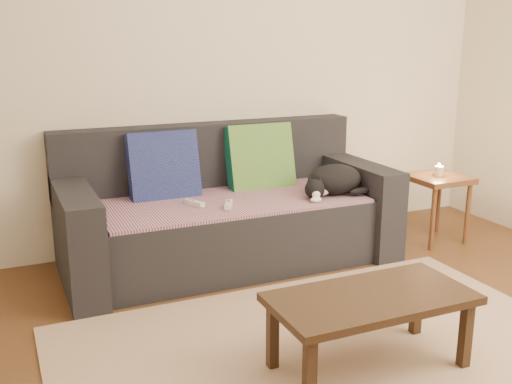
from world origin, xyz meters
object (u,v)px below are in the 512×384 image
cat (333,180)px  side_table (437,187)px  sofa (226,215)px  coffee_table (371,304)px  wii_remote_a (195,203)px  wii_remote_b (228,205)px

cat → side_table: (0.87, 0.01, -0.14)m
sofa → side_table: bearing=-8.9°
sofa → coffee_table: bearing=-86.4°
side_table → sofa: bearing=171.1°
cat → coffee_table: (-0.56, -1.26, -0.22)m
wii_remote_a → coffee_table: wii_remote_a is taller
cat → wii_remote_a: 0.92m
wii_remote_a → sofa: bearing=-85.5°
wii_remote_b → coffee_table: bearing=-145.2°
sofa → wii_remote_a: (-0.26, -0.14, 0.15)m
sofa → coffee_table: 1.51m
wii_remote_b → side_table: size_ratio=0.31×
coffee_table → wii_remote_a: bearing=104.3°
wii_remote_b → wii_remote_a: bearing=84.4°
cat → wii_remote_b: (-0.73, -0.00, -0.08)m
sofa → side_table: (1.52, -0.24, 0.09)m
wii_remote_a → wii_remote_b: size_ratio=1.00×
wii_remote_a → cat: bearing=-120.3°
wii_remote_b → sofa: bearing=9.6°
wii_remote_a → side_table: (1.78, -0.10, -0.06)m
wii_remote_b → side_table: (1.60, 0.01, -0.06)m
cat → side_table: cat is taller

